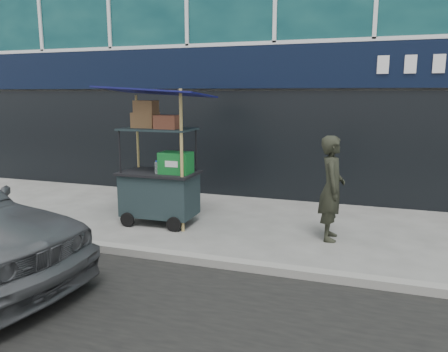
% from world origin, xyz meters
% --- Properties ---
extents(ground, '(80.00, 80.00, 0.00)m').
position_xyz_m(ground, '(0.00, 0.00, 0.00)').
color(ground, '#61605C').
rests_on(ground, ground).
extents(curb, '(80.00, 0.18, 0.12)m').
position_xyz_m(curb, '(0.00, -0.20, 0.06)').
color(curb, gray).
rests_on(curb, ground).
extents(vendor_cart, '(1.84, 1.30, 2.48)m').
position_xyz_m(vendor_cart, '(-1.51, 1.40, 0.87)').
color(vendor_cart, black).
rests_on(vendor_cart, ground).
extents(vendor_man, '(0.46, 0.65, 1.70)m').
position_xyz_m(vendor_man, '(1.51, 1.48, 0.85)').
color(vendor_man, black).
rests_on(vendor_man, ground).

